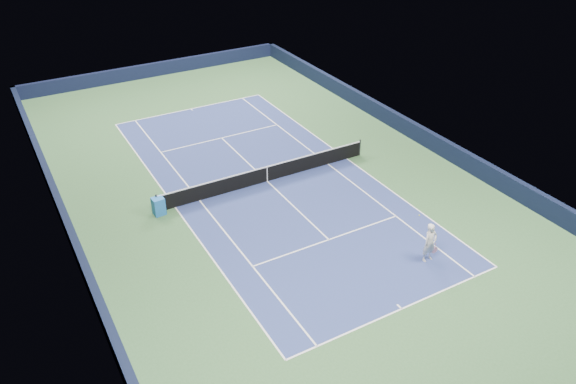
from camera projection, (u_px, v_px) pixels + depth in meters
ground at (267, 181)px, 31.86m from camera, size 40.00×40.00×0.00m
wall_far at (155, 69)px, 46.25m from camera, size 22.00×0.35×1.10m
wall_right at (416, 132)px, 36.12m from camera, size 0.35×40.00×1.10m
wall_left at (68, 228)px, 27.02m from camera, size 0.35×40.00×1.10m
court_surface at (267, 181)px, 31.86m from camera, size 10.97×23.77×0.01m
baseline_far at (191, 109)px, 40.65m from camera, size 10.97×0.08×0.00m
baseline_near at (402, 309)px, 23.05m from camera, size 10.97×0.08×0.00m
sideline_doubles_right at (347, 159)px, 34.16m from camera, size 0.08×23.77×0.00m
sideline_doubles_left at (175, 207)px, 29.55m from camera, size 0.08×23.77×0.00m
sideline_singles_right at (328, 164)px, 33.58m from camera, size 0.08×23.77×0.00m
sideline_singles_left at (200, 200)px, 30.13m from camera, size 0.08×23.77×0.00m
service_line_far at (222, 138)px, 36.59m from camera, size 8.23×0.08×0.00m
service_line_near at (329, 240)px, 27.11m from camera, size 8.23×0.08×0.00m
center_service_line at (267, 181)px, 31.85m from camera, size 0.08×12.80×0.00m
center_mark_far at (192, 110)px, 40.54m from camera, size 0.08×0.30×0.00m
center_mark_near at (399, 307)px, 23.16m from camera, size 0.08×0.30×0.00m
tennis_net at (267, 174)px, 31.59m from camera, size 12.90×0.10×1.07m
sponsor_cube at (159, 206)px, 28.78m from camera, size 0.64×0.58×0.96m
tennis_player at (430, 243)px, 25.31m from camera, size 0.86×1.29×1.94m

